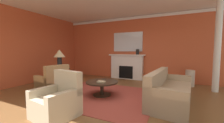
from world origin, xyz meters
name	(u,v)px	position (x,y,z in m)	size (l,w,h in m)	color
ground_plane	(105,97)	(0.00, 0.00, 0.00)	(9.72, 9.72, 0.00)	brown
wall_fireplace	(134,48)	(0.00, 3.11, 1.53)	(8.08, 0.12, 3.06)	#C65633
wall_window	(30,48)	(-3.80, 0.30, 1.53)	(0.12, 6.71, 3.06)	#C65633
crown_moulding	(134,18)	(0.00, 3.03, 2.98)	(8.08, 0.08, 0.12)	white
area_rug	(102,95)	(-0.17, 0.14, 0.01)	(3.23, 2.71, 0.01)	#993D33
fireplace	(127,67)	(-0.32, 2.90, 0.58)	(1.80, 0.35, 1.22)	white
mantel_mirror	(128,42)	(-0.32, 3.02, 1.84)	(1.48, 0.04, 0.94)	silver
sofa	(169,92)	(1.77, 0.38, 0.30)	(1.09, 2.17, 0.85)	tan
armchair_near_window	(53,84)	(-1.75, -0.36, 0.31)	(0.94, 0.94, 0.95)	#9E7A4C
armchair_facing_fireplace	(57,102)	(-0.35, -1.47, 0.31)	(0.91, 0.91, 0.95)	#C1B293
coffee_table	(102,85)	(-0.17, 0.14, 0.34)	(1.00, 1.00, 0.45)	#2D2319
side_table	(60,76)	(-2.26, 0.45, 0.40)	(0.56, 0.56, 0.70)	#2D2319
table_lamp	(59,55)	(-2.26, 0.45, 1.22)	(0.44, 0.44, 0.75)	black
vase_mantel_right	(137,52)	(0.23, 2.85, 1.35)	(0.16, 0.16, 0.25)	black
vase_tall_corner	(190,78)	(2.41, 2.60, 0.32)	(0.34, 0.34, 0.64)	beige
book_red_cover	(101,82)	(-0.12, 0.01, 0.47)	(0.25, 0.15, 0.04)	tan
column_white	(218,47)	(3.14, 2.14, 1.53)	(0.20, 0.20, 3.06)	white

